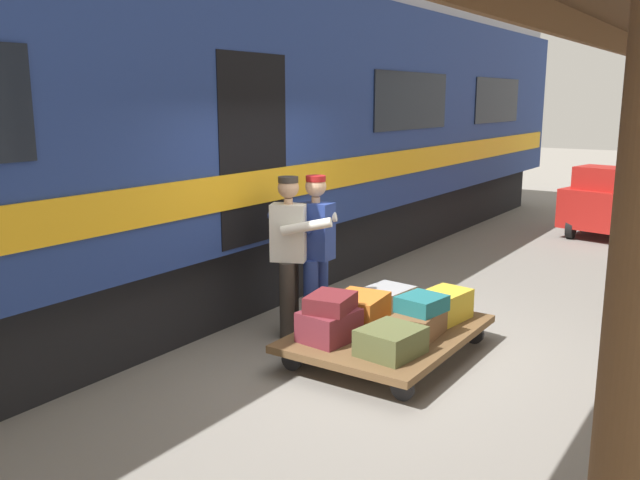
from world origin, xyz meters
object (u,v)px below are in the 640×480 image
suitcase_brown_leather (419,324)px  porter_by_door (291,251)px  porter_in_overalls (314,248)px  train_car (155,135)px  suitcase_olive_duffel (391,341)px  luggage_cart (388,333)px  suitcase_yellow_case (443,306)px  suitcase_orange_carryall (360,309)px  suitcase_burgundy_valise (329,325)px  suitcase_gray_aluminum (386,299)px  baggage_tug (606,203)px  suitcase_teal_softside (422,304)px  suitcase_maroon_trunk (331,303)px

suitcase_brown_leather → porter_by_door: (1.47, 0.04, 0.53)m
suitcase_brown_leather → porter_in_overalls: 1.44m
train_car → suitcase_olive_duffel: train_car is taller
luggage_cart → suitcase_brown_leather: bearing=180.0°
suitcase_yellow_case → porter_in_overalls: (1.33, 0.37, 0.50)m
suitcase_orange_carryall → suitcase_burgundy_valise: bearing=90.0°
suitcase_olive_duffel → suitcase_gray_aluminum: 1.29m
porter_in_overalls → porter_by_door: size_ratio=1.00×
baggage_tug → suitcase_burgundy_valise: bearing=84.0°
suitcase_orange_carryall → suitcase_teal_softside: 0.68m
suitcase_olive_duffel → suitcase_orange_carryall: suitcase_orange_carryall is taller
train_car → baggage_tug: (-3.64, -7.41, -1.43)m
suitcase_brown_leather → suitcase_maroon_trunk: bearing=40.3°
suitcase_yellow_case → baggage_tug: 6.86m
suitcase_yellow_case → porter_in_overalls: porter_in_overalls is taller
train_car → suitcase_yellow_case: bearing=-170.8°
suitcase_teal_softside → baggage_tug: size_ratio=0.22×
suitcase_maroon_trunk → train_car: bearing=-10.9°
luggage_cart → suitcase_teal_softside: 0.49m
suitcase_orange_carryall → porter_by_door: porter_by_door is taller
train_car → porter_by_door: size_ratio=12.52×
suitcase_maroon_trunk → baggage_tug: 8.00m
suitcase_brown_leather → suitcase_olive_duffel: same height
train_car → suitcase_brown_leather: train_car is taller
suitcase_olive_duffel → baggage_tug: size_ratio=0.28×
suitcase_teal_softside → baggage_tug: 7.38m
suitcase_yellow_case → suitcase_orange_carryall: (0.65, 0.56, -0.00)m
suitcase_teal_softside → porter_by_door: porter_by_door is taller
suitcase_gray_aluminum → suitcase_orange_carryall: bearing=90.0°
suitcase_orange_carryall → suitcase_gray_aluminum: size_ratio=1.00×
suitcase_yellow_case → porter_by_door: porter_by_door is taller
suitcase_olive_duffel → baggage_tug: (-0.18, -7.97, 0.23)m
luggage_cart → porter_by_door: porter_by_door is taller
suitcase_burgundy_valise → porter_in_overalls: porter_in_overalls is taller
suitcase_yellow_case → suitcase_brown_leather: 0.56m
suitcase_orange_carryall → luggage_cart: bearing=-180.0°
suitcase_gray_aluminum → porter_by_door: size_ratio=0.32×
suitcase_orange_carryall → porter_in_overalls: bearing=-15.6°
suitcase_yellow_case → suitcase_teal_softside: bearing=91.5°
porter_by_door → baggage_tug: 7.64m
suitcase_yellow_case → suitcase_olive_duffel: size_ratio=1.15×
suitcase_gray_aluminum → suitcase_yellow_case: bearing=180.0°
suitcase_orange_carryall → suitcase_maroon_trunk: (-0.01, 0.54, 0.21)m
suitcase_orange_carryall → porter_by_door: 0.96m
suitcase_teal_softside → porter_in_overalls: (1.34, -0.16, 0.34)m
train_car → suitcase_burgundy_valise: size_ratio=41.57×
luggage_cart → porter_in_overalls: (1.00, -0.19, 0.69)m
suitcase_gray_aluminum → porter_by_door: 1.15m
luggage_cart → suitcase_yellow_case: (-0.32, -0.56, 0.19)m
train_car → suitcase_gray_aluminum: (-2.81, -0.56, -1.67)m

